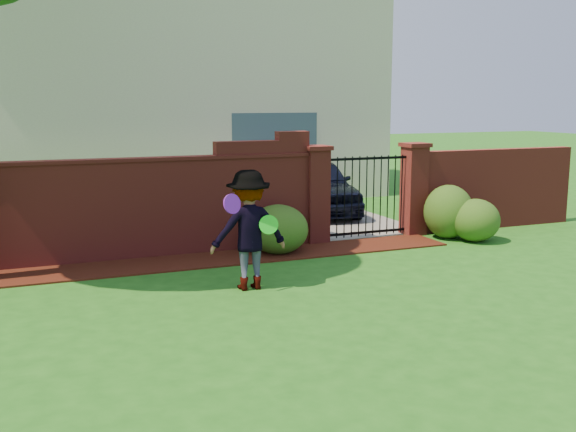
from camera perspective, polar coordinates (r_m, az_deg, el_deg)
name	(u,v)px	position (r m, az deg, el deg)	size (l,w,h in m)	color
ground	(275,319)	(8.57, -1.14, -8.79)	(80.00, 80.00, 0.01)	#1E5816
mulch_bed	(150,265)	(11.42, -11.71, -4.13)	(11.10, 1.08, 0.03)	black
brick_wall	(77,209)	(11.75, -17.54, 0.54)	(8.70, 0.31, 2.16)	maroon
brick_wall_return	(493,189)	(15.11, 17.05, 2.25)	(4.00, 0.25, 1.70)	maroon
pillar_left	(316,194)	(12.86, 2.40, 1.90)	(0.50, 0.50, 1.88)	maroon
pillar_right	(414,188)	(13.92, 10.67, 2.34)	(0.50, 0.50, 1.88)	maroon
iron_gate	(366,196)	(13.37, 6.69, 1.70)	(1.78, 0.03, 1.60)	black
driveway	(290,208)	(17.07, 0.14, 0.65)	(3.20, 8.00, 0.01)	slate
house	(157,85)	(19.97, -11.12, 10.90)	(12.40, 6.40, 6.30)	beige
car	(316,186)	(16.22, 2.44, 2.56)	(1.60, 3.98, 1.36)	black
shrub_left	(278,229)	(12.00, -0.85, -1.14)	(1.09, 1.09, 0.89)	#1E4815
shrub_middle	(448,212)	(13.71, 13.50, 0.36)	(0.98, 0.98, 1.08)	#1E4815
shrub_right	(475,220)	(13.56, 15.67, -0.35)	(0.94, 0.94, 0.84)	#1E4815
man	(249,230)	(9.69, -3.34, -1.23)	(1.13, 0.65, 1.75)	gray
frisbee_purple	(232,204)	(9.27, -4.78, 1.04)	(0.28, 0.28, 0.03)	purple
frisbee_green	(269,225)	(9.55, -1.66, -0.74)	(0.28, 0.28, 0.03)	#1BD01D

